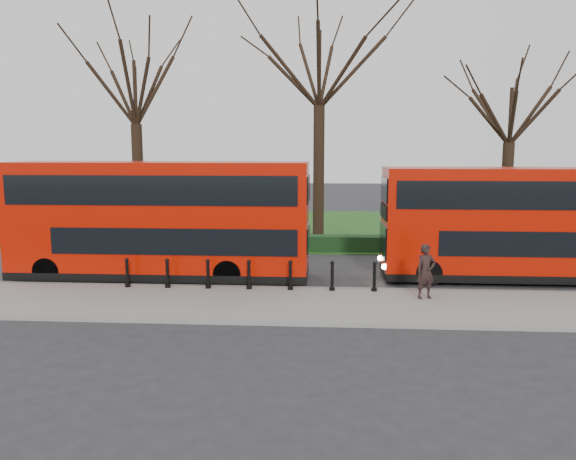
# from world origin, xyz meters

# --- Properties ---
(ground) EXTENTS (120.00, 120.00, 0.00)m
(ground) POSITION_xyz_m (0.00, 0.00, 0.00)
(ground) COLOR #28282B
(ground) RESTS_ON ground
(pavement) EXTENTS (60.00, 4.00, 0.15)m
(pavement) POSITION_xyz_m (0.00, -3.00, 0.07)
(pavement) COLOR gray
(pavement) RESTS_ON ground
(kerb) EXTENTS (60.00, 0.25, 0.16)m
(kerb) POSITION_xyz_m (0.00, -1.00, 0.07)
(kerb) COLOR slate
(kerb) RESTS_ON ground
(grass_verge) EXTENTS (60.00, 18.00, 0.06)m
(grass_verge) POSITION_xyz_m (0.00, 15.00, 0.03)
(grass_verge) COLOR #1B4E1A
(grass_verge) RESTS_ON ground
(hedge) EXTENTS (60.00, 0.90, 0.80)m
(hedge) POSITION_xyz_m (0.00, 6.80, 0.40)
(hedge) COLOR black
(hedge) RESTS_ON ground
(yellow_line_outer) EXTENTS (60.00, 0.10, 0.01)m
(yellow_line_outer) POSITION_xyz_m (0.00, -0.70, 0.01)
(yellow_line_outer) COLOR yellow
(yellow_line_outer) RESTS_ON ground
(yellow_line_inner) EXTENTS (60.00, 0.10, 0.01)m
(yellow_line_inner) POSITION_xyz_m (0.00, -0.50, 0.01)
(yellow_line_inner) COLOR yellow
(yellow_line_inner) RESTS_ON ground
(tree_left) EXTENTS (7.42, 7.42, 11.60)m
(tree_left) POSITION_xyz_m (-8.00, 10.00, 8.43)
(tree_left) COLOR black
(tree_left) RESTS_ON ground
(tree_mid) EXTENTS (8.50, 8.50, 13.28)m
(tree_mid) POSITION_xyz_m (2.00, 10.00, 9.66)
(tree_mid) COLOR black
(tree_mid) RESTS_ON ground
(tree_right) EXTENTS (6.24, 6.24, 9.75)m
(tree_right) POSITION_xyz_m (12.00, 10.00, 7.08)
(tree_right) COLOR black
(tree_right) RESTS_ON ground
(bollard_row) EXTENTS (8.95, 0.15, 1.00)m
(bollard_row) POSITION_xyz_m (-0.29, -1.35, 0.65)
(bollard_row) COLOR black
(bollard_row) RESTS_ON pavement
(bus_lead) EXTENTS (11.47, 2.63, 4.56)m
(bus_lead) POSITION_xyz_m (-4.00, 0.52, 2.30)
(bus_lead) COLOR #B01001
(bus_lead) RESTS_ON ground
(bus_rear) EXTENTS (10.92, 2.51, 4.34)m
(bus_rear) POSITION_xyz_m (10.09, 1.25, 2.19)
(bus_rear) COLOR #B01001
(bus_rear) RESTS_ON ground
(pedestrian) EXTENTS (0.77, 0.63, 1.82)m
(pedestrian) POSITION_xyz_m (5.71, -2.20, 1.06)
(pedestrian) COLOR black
(pedestrian) RESTS_ON pavement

